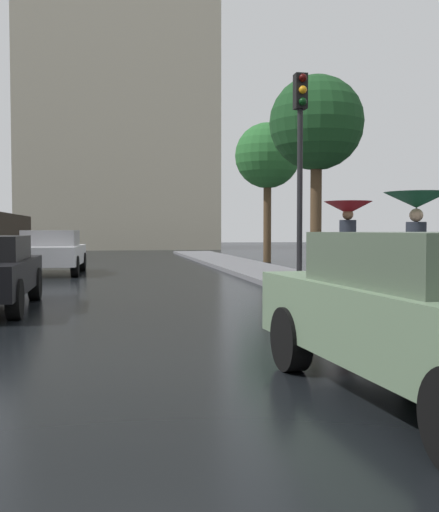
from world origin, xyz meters
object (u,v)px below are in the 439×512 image
street_tree_far (268,157)px  car_white_far_ahead (52,251)px  street_tree_near (317,124)px  traffic_light (300,141)px  pedestrian_with_umbrella_far (416,215)px  pedestrian_with_umbrella_near (348,219)px

street_tree_far → car_white_far_ahead: bearing=-146.6°
car_white_far_ahead → street_tree_far: bearing=-144.1°
car_white_far_ahead → street_tree_far: 11.07m
street_tree_near → traffic_light: bearing=-112.5°
pedestrian_with_umbrella_far → traffic_light: (-0.79, 3.59, 1.67)m
pedestrian_with_umbrella_near → street_tree_near: (1.60, 6.52, 3.11)m
pedestrian_with_umbrella_near → street_tree_far: street_tree_far is taller
traffic_light → street_tree_near: (2.43, 5.85, 1.43)m
traffic_light → street_tree_near: 6.49m
pedestrian_with_umbrella_near → pedestrian_with_umbrella_far: bearing=-76.9°
car_white_far_ahead → street_tree_far: street_tree_far is taller
pedestrian_with_umbrella_far → street_tree_far: street_tree_far is taller
pedestrian_with_umbrella_near → pedestrian_with_umbrella_far: pedestrian_with_umbrella_far is taller
car_white_far_ahead → pedestrian_with_umbrella_near: (6.70, -8.14, 0.91)m
car_white_far_ahead → pedestrian_with_umbrella_far: bearing=123.5°
car_white_far_ahead → pedestrian_with_umbrella_near: size_ratio=2.13×
pedestrian_with_umbrella_near → street_tree_far: size_ratio=0.31×
pedestrian_with_umbrella_near → pedestrian_with_umbrella_far: size_ratio=0.99×
street_tree_far → street_tree_near: bearing=-92.8°
pedestrian_with_umbrella_far → traffic_light: size_ratio=0.41×
traffic_light → street_tree_far: (2.78, 13.18, 1.29)m
street_tree_far → pedestrian_with_umbrella_near: bearing=-98.0°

